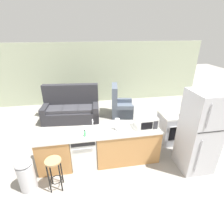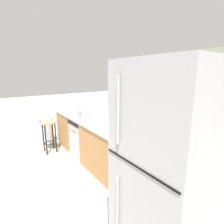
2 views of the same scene
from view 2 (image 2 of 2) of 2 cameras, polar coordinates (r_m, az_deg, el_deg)
ground_plane at (r=4.01m, az=-6.62°, el=-14.68°), size 24.00×24.00×0.00m
wall_back at (r=6.55m, az=28.98°, el=6.40°), size 10.00×0.06×2.60m
kitchen_counter at (r=3.65m, az=-4.94°, el=-10.28°), size 2.94×0.66×0.90m
dishwasher at (r=4.05m, az=-8.50°, el=-7.98°), size 0.58×0.61×0.84m
stove_range at (r=2.74m, az=31.73°, el=-19.80°), size 0.76×0.68×0.90m
refrigerator at (r=1.63m, az=17.47°, el=-20.17°), size 0.72×0.73×1.94m
microwave at (r=2.64m, az=6.31°, el=-5.05°), size 0.50×0.37×0.28m
sink_faucet at (r=3.68m, az=-6.23°, el=-0.06°), size 0.07×0.18×0.30m
paper_towel_roll at (r=3.18m, az=-1.90°, el=-1.91°), size 0.14×0.14×0.28m
soap_bottle at (r=3.78m, az=-10.37°, el=-0.79°), size 0.06×0.06×0.18m
bar_stool at (r=4.33m, az=-19.89°, el=-5.61°), size 0.32×0.32×0.74m
trash_bin at (r=4.95m, az=-20.58°, el=-5.33°), size 0.35×0.35×0.74m
couch at (r=5.85m, az=12.58°, el=-1.93°), size 2.08×1.09×1.27m
armchair at (r=4.89m, az=28.62°, el=-6.67°), size 0.94×0.98×1.20m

